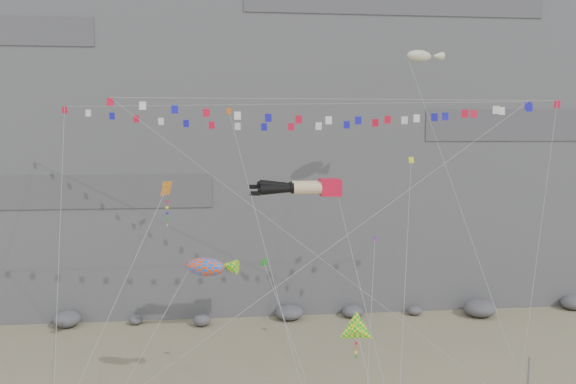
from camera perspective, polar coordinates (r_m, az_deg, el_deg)
The scene contains 13 objects.
cliff at distance 66.10m, azimuth -1.28°, elevation 12.73°, with size 80.00×28.00×50.00m, color slate.
talus_boulders at distance 53.36m, azimuth 0.15°, elevation -12.17°, with size 60.00×3.00×1.20m, color #59585D, non-canonical shape.
legs_kite at distance 40.71m, azimuth 1.74°, elevation 0.45°, with size 7.25×16.27×20.17m.
flag_banner_upper at distance 42.36m, azimuth -1.09°, elevation 8.87°, with size 33.68×17.65×26.53m.
flag_banner_lower at distance 39.86m, azimuth 5.70°, elevation 9.34°, with size 31.75×7.38×23.00m.
harlequin_kite at distance 38.07m, azimuth -12.27°, elevation 0.30°, with size 6.82×9.29×16.84m.
fish_windsock at distance 35.62m, azimuth -8.43°, elevation -7.56°, with size 8.16×5.32×11.54m.
delta_kite at distance 32.95m, azimuth 6.97°, elevation -13.77°, with size 2.16×6.25×8.46m.
blimp_windsock at distance 46.16m, azimuth 13.22°, elevation 13.20°, with size 5.31×13.76×26.57m.
small_kite_a at distance 42.58m, azimuth -5.80°, elevation 7.32°, with size 5.19×16.36×25.01m.
small_kite_b at distance 41.77m, azimuth 8.80°, elevation -5.15°, with size 3.99×11.80×15.04m.
small_kite_c at distance 36.74m, azimuth -2.35°, elevation -7.51°, with size 3.84×10.03×13.28m.
small_kite_d at distance 44.95m, azimuth 12.38°, elevation 2.61°, with size 6.72×17.67×23.60m.
Camera 1 is at (-5.46, -33.41, 17.21)m, focal length 35.00 mm.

